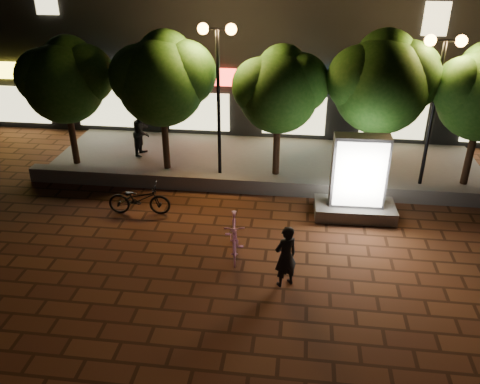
% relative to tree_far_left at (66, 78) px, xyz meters
% --- Properties ---
extents(ground, '(80.00, 80.00, 0.00)m').
position_rel_tree_far_left_xyz_m(ground, '(6.95, -5.46, -3.29)').
color(ground, '#572F1B').
rests_on(ground, ground).
extents(retaining_wall, '(16.00, 0.45, 0.50)m').
position_rel_tree_far_left_xyz_m(retaining_wall, '(6.95, -1.46, -3.04)').
color(retaining_wall, '#5E5B57').
rests_on(retaining_wall, ground).
extents(sidewalk, '(16.00, 5.00, 0.08)m').
position_rel_tree_far_left_xyz_m(sidewalk, '(6.95, 1.04, -3.25)').
color(sidewalk, '#5E5B57').
rests_on(sidewalk, ground).
extents(building_block, '(28.00, 8.12, 11.30)m').
position_rel_tree_far_left_xyz_m(building_block, '(6.94, 7.53, 1.70)').
color(building_block, black).
rests_on(building_block, ground).
extents(tree_far_left, '(3.36, 2.80, 4.63)m').
position_rel_tree_far_left_xyz_m(tree_far_left, '(0.00, 0.00, 0.00)').
color(tree_far_left, black).
rests_on(tree_far_left, sidewalk).
extents(tree_left, '(3.60, 3.00, 4.89)m').
position_rel_tree_far_left_xyz_m(tree_left, '(3.50, 0.00, 0.15)').
color(tree_left, black).
rests_on(tree_left, sidewalk).
extents(tree_mid, '(3.24, 2.70, 4.50)m').
position_rel_tree_far_left_xyz_m(tree_mid, '(7.50, -0.00, -0.08)').
color(tree_mid, black).
rests_on(tree_mid, sidewalk).
extents(tree_right, '(3.72, 3.10, 5.07)m').
position_rel_tree_far_left_xyz_m(tree_right, '(10.80, 0.00, 0.27)').
color(tree_right, black).
rests_on(tree_right, sidewalk).
extents(street_lamp_left, '(1.26, 0.36, 5.18)m').
position_rel_tree_far_left_xyz_m(street_lamp_left, '(5.45, -0.26, 0.74)').
color(street_lamp_left, black).
rests_on(street_lamp_left, sidewalk).
extents(street_lamp_right, '(1.26, 0.36, 4.98)m').
position_rel_tree_far_left_xyz_m(street_lamp_right, '(12.45, -0.26, 0.60)').
color(street_lamp_right, black).
rests_on(street_lamp_right, sidewalk).
extents(ad_kiosk, '(2.45, 1.27, 2.63)m').
position_rel_tree_far_left_xyz_m(ad_kiosk, '(10.03, -2.69, -2.23)').
color(ad_kiosk, '#5E5B57').
rests_on(ad_kiosk, ground).
extents(scooter_pink, '(0.80, 1.92, 1.12)m').
position_rel_tree_far_left_xyz_m(scooter_pink, '(6.65, -5.19, -2.73)').
color(scooter_pink, '#E28CD0').
rests_on(scooter_pink, ground).
extents(rider, '(0.72, 0.66, 1.65)m').
position_rel_tree_far_left_xyz_m(rider, '(8.06, -6.38, -2.47)').
color(rider, black).
rests_on(rider, ground).
extents(scooter_parked, '(1.96, 0.81, 1.01)m').
position_rel_tree_far_left_xyz_m(scooter_parked, '(3.45, -3.38, -2.79)').
color(scooter_parked, black).
rests_on(scooter_parked, ground).
extents(pedestrian, '(0.76, 0.94, 1.80)m').
position_rel_tree_far_left_xyz_m(pedestrian, '(2.20, 1.08, -2.31)').
color(pedestrian, black).
rests_on(pedestrian, sidewalk).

